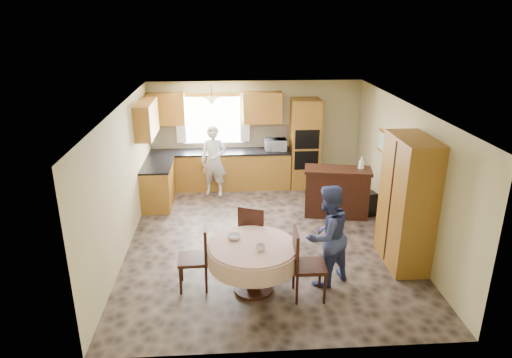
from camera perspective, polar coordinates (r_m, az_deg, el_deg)
The scene contains 36 objects.
floor at distance 8.62m, azimuth 1.21°, elevation -7.47°, with size 5.00×6.00×0.01m, color brown.
ceiling at distance 7.77m, azimuth 1.35°, elevation 9.06°, with size 5.00×6.00×0.01m, color white.
wall_back at distance 10.97m, azimuth -0.10°, elevation 5.71°, with size 5.00×0.02×2.50m, color tan.
wall_front at distance 5.41m, azimuth 4.10°, elevation -10.54°, with size 5.00×0.02×2.50m, color tan.
wall_left at distance 8.28m, azimuth -16.22°, elevation -0.04°, with size 0.02×6.00×2.50m, color tan.
wall_right at distance 8.69m, azimuth 17.94°, elevation 0.72°, with size 0.02×6.00×2.50m, color tan.
window at distance 10.85m, azimuth -5.41°, elevation 7.36°, with size 1.40×0.03×1.10m, color white.
curtain_left at distance 10.84m, azimuth -9.42°, elevation 7.44°, with size 0.22×0.02×1.15m, color white.
curtain_right at distance 10.79m, azimuth -1.41°, elevation 7.65°, with size 0.22×0.02×1.15m, color white.
base_cab_back at distance 10.90m, azimuth -4.45°, elevation 1.10°, with size 3.30×0.60×0.88m, color #AB762D.
counter_back at distance 10.76m, azimuth -4.52°, elevation 3.41°, with size 3.30×0.64×0.04m, color black.
base_cab_left at distance 10.17m, azimuth -12.12°, elevation -0.76°, with size 0.60×1.20×0.88m, color #AB762D.
counter_left at distance 10.01m, azimuth -12.31°, elevation 1.70°, with size 0.64×1.20×0.04m, color black.
backsplash at distance 10.96m, azimuth -4.55°, elevation 5.25°, with size 3.30×0.02×0.55m, color beige.
wall_cab_left at distance 10.73m, azimuth -11.16°, elevation 8.61°, with size 0.85×0.33×0.72m, color gold.
wall_cab_right at distance 10.67m, azimuth 0.77°, elevation 8.93°, with size 0.90×0.33×0.72m, color gold.
wall_cab_side at distance 9.77m, azimuth -13.54°, elevation 7.30°, with size 0.33×1.20×0.72m, color gold.
oven_tower at distance 10.86m, azimuth 6.10°, elevation 4.40°, with size 0.66×0.62×2.12m, color #AB762D.
oven_upper at distance 10.51m, azimuth 6.42°, elevation 4.93°, with size 0.56×0.01×0.45m, color black.
oven_lower at distance 10.65m, azimuth 6.32°, elevation 2.33°, with size 0.56×0.01×0.45m, color black.
pendant at distance 10.27m, azimuth -5.57°, elevation 9.59°, with size 0.36×0.36×0.18m, color beige.
sideboard at distance 9.53m, azimuth 10.04°, elevation -1.81°, with size 1.34×0.55×0.96m, color #3E1C11.
space_heater at distance 9.73m, azimuth 13.63°, elevation -3.06°, with size 0.37×0.26×0.50m, color black.
cupboard at distance 7.81m, azimuth 18.39°, elevation -2.80°, with size 0.57×1.14×2.18m, color #AB762D.
dining_table at distance 6.87m, azimuth -0.34°, elevation -9.49°, with size 1.36×1.36×0.77m.
chair_left at distance 7.03m, azimuth -7.24°, elevation -9.25°, with size 0.46×0.46×1.03m.
chair_back at distance 7.59m, azimuth -0.34°, elevation -6.57°, with size 0.60×0.60×1.06m.
chair_right at distance 6.77m, azimuth 5.98°, elevation -10.12°, with size 0.48×0.48×1.09m.
framed_picture at distance 9.55m, azimuth 15.66°, elevation 4.51°, with size 0.06×0.54×0.45m.
microwave at distance 10.72m, azimuth 2.46°, elevation 4.29°, with size 0.50×0.34×0.28m, color silver.
person_sink at distance 10.40m, azimuth -5.30°, elevation 2.29°, with size 0.59×0.39×1.62m, color silver.
person_dining at distance 7.05m, azimuth 8.86°, elevation -7.01°, with size 0.79×0.61×1.62m, color #374278.
bowl_sideboard at distance 9.27m, azimuth 7.76°, elevation 1.00°, with size 0.21×0.21×0.05m, color #B2B2B2.
bottle_sideboard at distance 9.44m, azimuth 13.03°, elevation 1.83°, with size 0.12×0.12×0.30m, color silver.
cup_table at distance 6.61m, azimuth 0.60°, elevation -8.58°, with size 0.13×0.13×0.10m, color #B2B2B2.
bowl_table at distance 6.94m, azimuth -2.75°, elevation -7.26°, with size 0.21×0.21×0.07m, color #B2B2B2.
Camera 1 is at (-0.69, -7.59, 4.02)m, focal length 32.00 mm.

